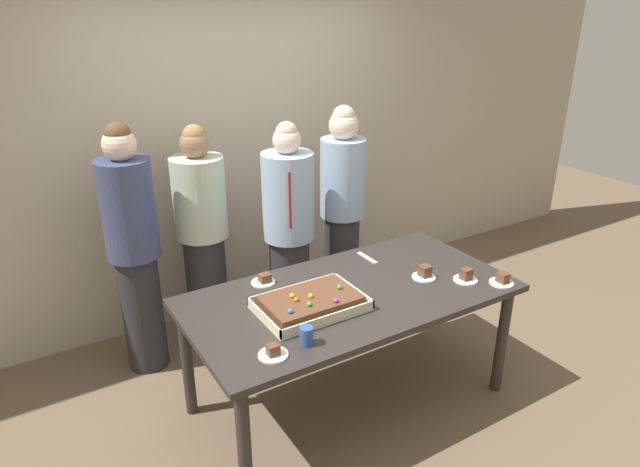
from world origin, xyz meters
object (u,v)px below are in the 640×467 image
at_px(person_serving_front, 342,213).
at_px(person_striped_tie_right, 134,248).
at_px(party_table, 350,304).
at_px(drink_cup_nearest, 306,336).
at_px(person_far_right_suit, 203,237).
at_px(plated_slice_near_left, 264,280).
at_px(person_green_shirt_behind, 289,235).
at_px(plated_slice_near_right, 424,274).
at_px(plated_slice_center_front, 502,280).
at_px(plated_slice_far_right, 273,353).
at_px(sheet_cake, 310,303).
at_px(cake_server_utensil, 367,258).
at_px(plated_slice_far_left, 466,277).

relative_size(person_serving_front, person_striped_tie_right, 0.99).
bearing_deg(party_table, drink_cup_nearest, -146.01).
relative_size(person_striped_tie_right, person_far_right_suit, 1.05).
xyz_separation_m(plated_slice_near_left, person_green_shirt_behind, (0.42, 0.45, 0.04)).
bearing_deg(person_green_shirt_behind, plated_slice_near_right, 48.42).
distance_m(party_table, plated_slice_center_front, 0.94).
distance_m(plated_slice_far_right, person_far_right_suit, 1.49).
bearing_deg(sheet_cake, person_serving_front, 48.52).
distance_m(cake_server_utensil, person_serving_front, 0.63).
height_order(sheet_cake, plated_slice_far_right, sheet_cake).
xyz_separation_m(party_table, person_serving_front, (0.55, 0.92, 0.18)).
distance_m(plated_slice_center_front, person_far_right_suit, 2.04).
relative_size(party_table, plated_slice_near_left, 13.09).
distance_m(drink_cup_nearest, person_serving_front, 1.63).
bearing_deg(person_serving_front, person_green_shirt_behind, -37.82).
bearing_deg(plated_slice_far_left, person_green_shirt_behind, 121.66).
distance_m(drink_cup_nearest, person_far_right_suit, 1.48).
bearing_deg(party_table, person_serving_front, 59.16).
relative_size(party_table, person_striped_tie_right, 1.14).
bearing_deg(person_green_shirt_behind, person_far_right_suit, -101.04).
bearing_deg(plated_slice_near_right, person_striped_tie_right, 142.23).
bearing_deg(plated_slice_center_front, party_table, 155.12).
height_order(plated_slice_far_right, person_striped_tie_right, person_striped_tie_right).
xyz_separation_m(plated_slice_near_right, person_serving_front, (0.05, 1.00, 0.07)).
bearing_deg(person_striped_tie_right, drink_cup_nearest, -12.41).
height_order(person_green_shirt_behind, person_striped_tie_right, person_striped_tie_right).
bearing_deg(plated_slice_far_right, plated_slice_center_front, -2.19).
bearing_deg(drink_cup_nearest, plated_slice_near_right, 14.03).
distance_m(party_table, person_green_shirt_behind, 0.83).
bearing_deg(drink_cup_nearest, sheet_cake, 56.20).
distance_m(party_table, cake_server_utensil, 0.49).
xyz_separation_m(sheet_cake, person_striped_tie_right, (-0.68, 1.11, 0.07)).
xyz_separation_m(person_green_shirt_behind, person_striped_tie_right, (-1.02, 0.25, 0.04)).
bearing_deg(person_striped_tie_right, sheet_cake, -0.02).
height_order(drink_cup_nearest, person_striped_tie_right, person_striped_tie_right).
xyz_separation_m(party_table, plated_slice_far_right, (-0.69, -0.34, 0.10)).
bearing_deg(party_table, person_far_right_suit, 113.18).
relative_size(sheet_cake, person_striped_tie_right, 0.34).
distance_m(sheet_cake, plated_slice_far_right, 0.48).
xyz_separation_m(sheet_cake, person_green_shirt_behind, (0.33, 0.86, 0.02)).
bearing_deg(person_serving_front, plated_slice_near_right, 38.70).
xyz_separation_m(plated_slice_far_left, plated_slice_far_right, (-1.38, -0.08, -0.01)).
relative_size(plated_slice_far_right, person_green_shirt_behind, 0.09).
bearing_deg(person_serving_front, plated_slice_center_front, 54.55).
bearing_deg(plated_slice_far_right, person_striped_tie_right, 102.14).
bearing_deg(person_striped_tie_right, party_table, 11.15).
height_order(plated_slice_center_front, person_serving_front, person_serving_front).
relative_size(party_table, plated_slice_near_right, 13.09).
height_order(party_table, plated_slice_far_right, plated_slice_far_right).
distance_m(sheet_cake, plated_slice_far_left, 1.01).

